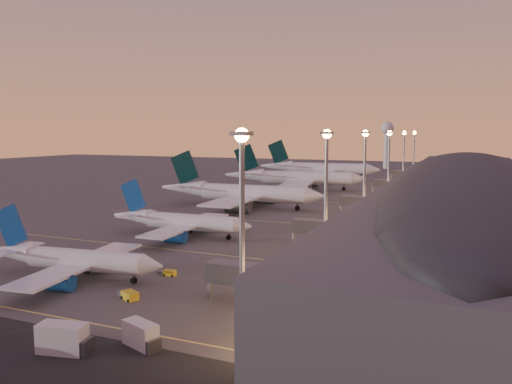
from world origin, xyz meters
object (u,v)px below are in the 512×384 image
at_px(airliner_narrow_south, 71,259).
at_px(airliner_wide_mid, 294,178).
at_px(radar_tower, 387,137).
at_px(catering_truck_a, 142,336).
at_px(airliner_narrow_north, 180,222).
at_px(baggage_tug_a, 128,295).
at_px(catering_truck_b, 65,339).
at_px(airliner_wide_far, 318,169).
at_px(baggage_tug_b, 168,273).
at_px(baggage_tug_c, 293,250).
at_px(airliner_wide_near, 239,193).

relative_size(airliner_narrow_south, airliner_wide_mid, 0.56).
bearing_deg(radar_tower, catering_truck_a, -86.90).
bearing_deg(airliner_wide_mid, airliner_narrow_north, -96.52).
xyz_separation_m(radar_tower, baggage_tug_a, (4.47, -294.89, -21.30)).
distance_m(airliner_narrow_south, catering_truck_b, 31.69).
height_order(airliner_narrow_north, airliner_wide_far, airliner_wide_far).
relative_size(radar_tower, baggage_tug_a, 7.26).
xyz_separation_m(airliner_narrow_south, airliner_wide_mid, (-7.04, 143.40, 1.92)).
bearing_deg(baggage_tug_a, airliner_wide_far, 122.58).
bearing_deg(baggage_tug_a, catering_truck_b, -49.75).
height_order(airliner_wide_far, catering_truck_a, airliner_wide_far).
distance_m(airliner_narrow_north, airliner_wide_mid, 105.48).
distance_m(airliner_wide_mid, catering_truck_a, 166.05).
xyz_separation_m(airliner_narrow_north, baggage_tug_b, (16.09, -30.34, -3.07)).
bearing_deg(airliner_wide_far, baggage_tug_c, -79.94).
xyz_separation_m(airliner_wide_far, radar_tower, (23.14, 91.27, 16.44)).
height_order(airliner_narrow_south, baggage_tug_a, airliner_narrow_south).
bearing_deg(airliner_narrow_north, airliner_wide_mid, 91.24).
height_order(airliner_wide_mid, catering_truck_b, airliner_wide_mid).
height_order(airliner_wide_near, airliner_wide_mid, airliner_wide_mid).
height_order(airliner_narrow_south, baggage_tug_c, airliner_narrow_south).
xyz_separation_m(airliner_narrow_north, catering_truck_b, (22.46, -61.64, -1.91)).
xyz_separation_m(airliner_wide_far, baggage_tug_b, (26.29, -190.66, -4.99)).
bearing_deg(catering_truck_b, airliner_wide_mid, 87.98).
relative_size(airliner_narrow_south, baggage_tug_a, 7.90).
height_order(airliner_narrow_south, airliner_wide_near, airliner_wide_near).
relative_size(airliner_narrow_north, airliner_wide_near, 0.64).
relative_size(airliner_narrow_north, baggage_tug_a, 8.50).
bearing_deg(airliner_wide_mid, airliner_wide_near, -100.22).
relative_size(airliner_wide_near, baggage_tug_b, 17.56).
bearing_deg(catering_truck_a, airliner_wide_mid, 121.67).
bearing_deg(airliner_wide_mid, baggage_tug_b, -90.49).
distance_m(airliner_wide_far, catering_truck_a, 220.86).
bearing_deg(baggage_tug_c, catering_truck_b, -79.28).
height_order(baggage_tug_b, catering_truck_b, catering_truck_b).
bearing_deg(airliner_narrow_north, catering_truck_b, -71.84).
distance_m(airliner_narrow_south, airliner_wide_mid, 143.58).
bearing_deg(baggage_tug_a, radar_tower, 115.73).
distance_m(airliner_narrow_north, airliner_wide_near, 48.92).
distance_m(airliner_wide_near, catering_truck_b, 113.88).
bearing_deg(catering_truck_a, baggage_tug_c, 107.65).
distance_m(airliner_narrow_south, airliner_narrow_north, 38.10).
distance_m(baggage_tug_b, catering_truck_b, 31.97).
xyz_separation_m(airliner_wide_mid, baggage_tug_b, (21.80, -135.65, -4.74)).
distance_m(baggage_tug_b, baggage_tug_c, 29.23).
height_order(airliner_wide_near, catering_truck_a, airliner_wide_near).
bearing_deg(airliner_wide_far, airliner_narrow_south, -90.65).
bearing_deg(airliner_narrow_south, airliner_narrow_north, 85.06).
xyz_separation_m(airliner_narrow_south, baggage_tug_a, (16.09, -5.22, -2.70)).
relative_size(airliner_wide_mid, airliner_wide_far, 0.95).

